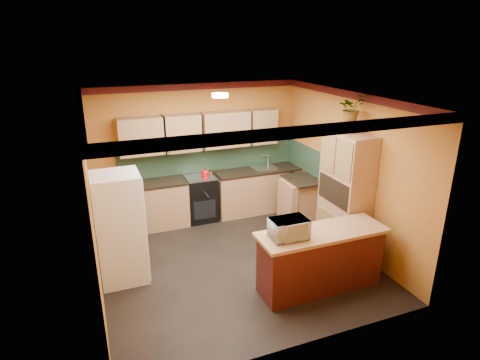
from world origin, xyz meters
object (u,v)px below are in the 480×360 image
fridge (120,228)px  breakfast_bar (320,261)px  stove (200,198)px  base_cabinets_back (230,195)px  microwave (289,229)px  pantry (345,195)px

fridge → breakfast_bar: size_ratio=0.94×
stove → base_cabinets_back: bearing=0.0°
stove → breakfast_bar: (0.97, -2.94, -0.02)m
microwave → stove: bearing=98.5°
fridge → breakfast_bar: bearing=-26.2°
stove → breakfast_bar: bearing=-71.8°
stove → pantry: size_ratio=0.43×
breakfast_bar → microwave: bearing=180.0°
base_cabinets_back → pantry: bearing=-59.2°
base_cabinets_back → fridge: bearing=-144.9°
breakfast_bar → microwave: (-0.55, 0.00, 0.63)m
fridge → microwave: bearing=-31.8°
stove → breakfast_bar: 3.10m
base_cabinets_back → stove: 0.63m
stove → microwave: (0.42, -2.94, 0.61)m
fridge → breakfast_bar: (2.66, -1.31, -0.41)m
pantry → breakfast_bar: 1.38m
stove → microwave: bearing=-81.8°
stove → fridge: bearing=-136.1°
pantry → breakfast_bar: pantry is taller
base_cabinets_back → fridge: 2.87m
breakfast_bar → microwave: microwave is taller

